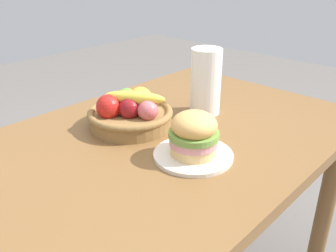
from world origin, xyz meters
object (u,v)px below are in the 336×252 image
object	(u,v)px
paper_towel_roll	(206,82)
sandwich	(194,134)
plate	(193,155)
fruit_basket	(130,113)

from	to	relation	value
paper_towel_roll	sandwich	bearing A→B (deg)	-147.70
paper_towel_roll	plate	bearing A→B (deg)	-147.70
fruit_basket	paper_towel_roll	distance (m)	0.30
plate	fruit_basket	distance (m)	0.30
plate	sandwich	world-z (taller)	sandwich
sandwich	paper_towel_roll	size ratio (longest dim) A/B	0.60
sandwich	fruit_basket	xyz separation A→B (m)	(0.02, 0.29, -0.03)
plate	fruit_basket	size ratio (longest dim) A/B	0.80
plate	fruit_basket	world-z (taller)	fruit_basket
sandwich	fruit_basket	bearing A→B (deg)	86.05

